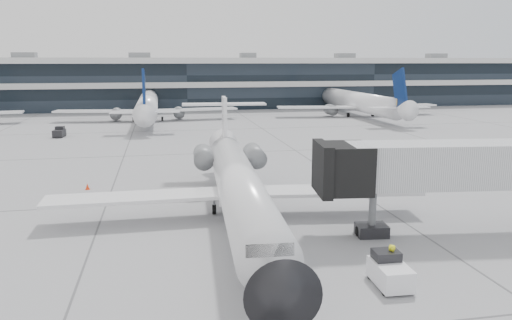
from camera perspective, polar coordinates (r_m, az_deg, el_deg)
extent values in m
plane|color=gray|center=(39.02, -1.99, -4.49)|extent=(220.00, 220.00, 0.00)
cube|color=black|center=(119.38, -8.17, 8.50)|extent=(170.00, 22.00, 10.00)
cylinder|color=white|center=(32.86, -1.90, -3.11)|extent=(4.34, 25.59, 2.86)
cone|color=black|center=(19.53, 2.32, -13.47)|extent=(3.03, 3.13, 2.86)
cone|color=white|center=(46.87, -3.64, 1.63)|extent=(2.91, 3.55, 2.72)
cube|color=white|center=(34.15, -13.70, -4.17)|extent=(11.70, 2.89, 0.23)
cube|color=white|center=(35.37, 9.14, -3.45)|extent=(11.93, 4.23, 0.23)
cylinder|color=slate|center=(41.13, -6.04, 0.38)|extent=(1.80, 3.69, 1.59)
cylinder|color=slate|center=(41.44, -0.17, 0.52)|extent=(1.80, 3.69, 1.59)
cube|color=white|center=(45.92, -3.62, 4.24)|extent=(0.46, 2.77, 4.77)
cube|color=white|center=(46.17, -3.68, 6.39)|extent=(7.72, 2.14, 0.17)
cylinder|color=black|center=(24.14, 0.56, -14.01)|extent=(0.23, 0.60, 0.59)
cylinder|color=black|center=(35.36, -4.80, -5.64)|extent=(0.29, 0.69, 0.68)
cylinder|color=black|center=(35.64, 0.34, -5.46)|extent=(0.29, 0.69, 0.68)
cube|color=#ABADB0|center=(32.93, 22.79, -0.46)|extent=(14.59, 4.42, 2.67)
cube|color=black|center=(30.28, 10.26, -0.90)|extent=(3.01, 3.55, 2.87)
cylinder|color=slate|center=(31.49, 13.16, -5.96)|extent=(0.45, 0.45, 2.87)
cube|color=black|center=(31.82, 13.07, -7.81)|extent=(1.99, 1.63, 0.72)
imported|color=#FDFF1A|center=(25.62, 15.08, -11.29)|extent=(0.82, 0.71, 1.89)
cube|color=white|center=(25.23, 15.09, -12.46)|extent=(1.55, 2.52, 1.01)
cube|color=black|center=(25.45, 14.66, -10.58)|extent=(1.27, 1.05, 0.56)
cylinder|color=black|center=(25.91, 12.95, -12.60)|extent=(0.22, 0.50, 0.49)
cylinder|color=black|center=(26.37, 15.51, -12.29)|extent=(0.22, 0.50, 0.49)
cylinder|color=black|center=(24.41, 14.55, -14.23)|extent=(0.22, 0.50, 0.49)
cylinder|color=black|center=(24.89, 17.24, -13.86)|extent=(0.22, 0.50, 0.49)
cone|color=#FA350D|center=(44.12, -18.71, -2.87)|extent=(0.34, 0.34, 0.53)
cube|color=#FA350D|center=(44.18, -18.69, -3.19)|extent=(0.37, 0.37, 0.03)
cube|color=black|center=(75.64, -21.57, 2.88)|extent=(1.56, 2.41, 0.94)
cube|color=black|center=(76.06, -21.50, 3.41)|extent=(1.23, 1.04, 0.52)
cylinder|color=black|center=(76.64, -21.80, 2.71)|extent=(0.23, 0.47, 0.46)
cylinder|color=black|center=(76.33, -20.97, 2.73)|extent=(0.23, 0.47, 0.46)
cylinder|color=black|center=(75.05, -22.14, 2.51)|extent=(0.23, 0.47, 0.46)
cylinder|color=black|center=(74.74, -21.30, 2.54)|extent=(0.23, 0.47, 0.46)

